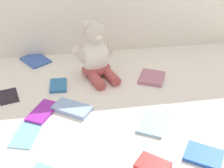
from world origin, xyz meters
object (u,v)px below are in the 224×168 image
teddy_bear (96,56)px  book_case_5 (8,96)px  book_case_3 (36,60)px  book_case_4 (26,135)px  book_case_0 (153,124)px  book_case_2 (72,108)px  book_case_6 (153,166)px  book_case_7 (58,85)px  book_case_10 (204,156)px  book_case_8 (43,112)px  book_case_1 (152,78)px

teddy_bear → book_case_5: (-0.36, -0.11, -0.09)m
book_case_3 → book_case_4: (-0.01, -0.53, -0.00)m
book_case_4 → book_case_0: bearing=14.9°
teddy_bear → book_case_2: (-0.12, -0.24, -0.09)m
book_case_0 → book_case_6: bearing=103.9°
book_case_0 → book_case_4: size_ratio=0.95×
teddy_bear → book_case_7: bearing=-175.2°
teddy_bear → book_case_10: bearing=-82.0°
book_case_3 → book_case_5: bearing=-141.7°
book_case_4 → book_case_7: size_ratio=1.31×
book_case_6 → book_case_5: bearing=86.3°
book_case_7 → book_case_10: (0.43, -0.47, 0.00)m
book_case_2 → book_case_4: bearing=159.7°
teddy_bear → book_case_8: bearing=-151.3°
book_case_6 → book_case_10: size_ratio=0.85×
book_case_5 → book_case_6: 0.64m
book_case_7 → book_case_6: bearing=-59.7°
book_case_2 → book_case_3: bearing=54.6°
book_case_4 → book_case_10: size_ratio=1.14×
book_case_1 → book_case_6: size_ratio=1.20×
book_case_7 → book_case_0: bearing=-41.6°
book_case_5 → book_case_10: 0.76m
book_case_4 → book_case_8: bearing=82.6°
teddy_bear → book_case_10: (0.26, -0.54, -0.09)m
book_case_7 → book_case_10: size_ratio=0.87×
book_case_0 → book_case_7: book_case_7 is taller
book_case_10 → book_case_0: bearing=67.8°
book_case_1 → book_case_3: 0.56m
book_case_2 → book_case_7: bearing=50.4°
book_case_0 → book_case_8: bearing=10.3°
book_case_1 → book_case_10: bearing=-59.9°
book_case_4 → book_case_8: (0.05, 0.11, 0.00)m
book_case_4 → book_case_7: 0.30m
book_case_7 → book_case_8: size_ratio=0.73×
book_case_0 → book_case_2: size_ratio=0.87×
book_case_2 → book_case_4: 0.19m
book_case_2 → book_case_4: (-0.16, -0.11, -0.01)m
teddy_bear → book_case_8: (-0.23, -0.24, -0.09)m
book_case_1 → book_case_5: size_ratio=1.11×
book_case_2 → book_case_10: bearing=-93.5°
book_case_0 → book_case_1: (0.08, 0.29, 0.00)m
book_case_5 → book_case_8: (0.14, -0.13, 0.00)m
book_case_0 → book_case_8: 0.40m
book_case_2 → book_case_8: book_case_2 is taller
book_case_1 → book_case_10: book_case_1 is taller
book_case_3 → book_case_2: bearing=-103.8°
book_case_4 → book_case_8: book_case_8 is taller
book_case_7 → book_case_10: same height
book_case_2 → book_case_6: (0.22, -0.32, 0.00)m
book_case_8 → book_case_10: (0.49, -0.30, 0.00)m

